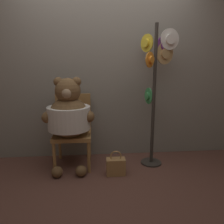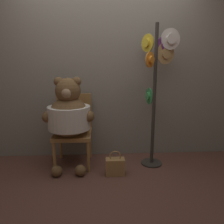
% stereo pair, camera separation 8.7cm
% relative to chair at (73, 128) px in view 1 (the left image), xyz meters
% --- Properties ---
extents(ground_plane, '(14.00, 14.00, 0.00)m').
position_rel_chair_xyz_m(ground_plane, '(0.44, -0.50, -0.50)').
color(ground_plane, brown).
extents(wall_back, '(8.00, 0.10, 2.51)m').
position_rel_chair_xyz_m(wall_back, '(0.44, 0.29, 0.75)').
color(wall_back, gray).
rests_on(wall_back, ground_plane).
extents(chair, '(0.48, 0.51, 0.94)m').
position_rel_chair_xyz_m(chair, '(0.00, 0.00, 0.00)').
color(chair, '#9E703D').
rests_on(chair, ground_plane).
extents(teddy_bear, '(0.64, 0.57, 1.19)m').
position_rel_chair_xyz_m(teddy_bear, '(-0.03, -0.17, 0.21)').
color(teddy_bear, brown).
rests_on(teddy_bear, ground_plane).
extents(hat_display_rack, '(0.48, 0.44, 1.82)m').
position_rel_chair_xyz_m(hat_display_rack, '(1.10, -0.08, 0.66)').
color(hat_display_rack, '#332D28').
rests_on(hat_display_rack, ground_plane).
extents(handbag_on_ground, '(0.23, 0.12, 0.31)m').
position_rel_chair_xyz_m(handbag_on_ground, '(0.54, -0.39, -0.39)').
color(handbag_on_ground, '#A87A47').
rests_on(handbag_on_ground, ground_plane).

